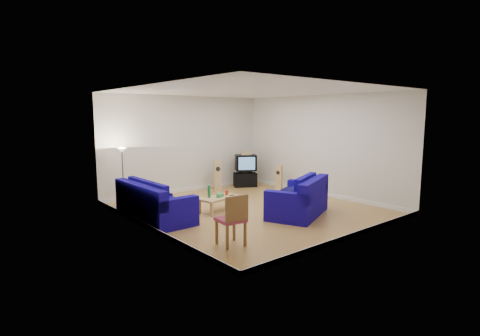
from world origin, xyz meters
TOP-DOWN VIEW (x-y plane):
  - room at (0.00, 0.00)m, footprint 6.01×6.51m
  - sofa_three_seat at (-2.52, 0.74)m, footprint 1.06×2.40m
  - sofa_loveseat at (0.60, -1.31)m, footprint 2.22×1.78m
  - coffee_table at (-0.79, 0.31)m, footprint 1.18×0.71m
  - bottle at (-1.05, 0.41)m, footprint 0.09×0.09m
  - tissue_box at (-0.78, 0.30)m, footprint 0.25×0.20m
  - red_canister at (-0.50, 0.37)m, footprint 0.13×0.13m
  - remote at (-0.42, 0.24)m, footprint 0.15×0.08m
  - tv_stand at (2.06, 2.60)m, footprint 0.93×0.79m
  - av_receiver at (2.05, 2.59)m, footprint 0.44×0.38m
  - television at (2.09, 2.61)m, footprint 0.91×0.85m
  - centre_speaker at (2.08, 2.57)m, footprint 0.38×0.31m
  - speaker_left at (0.89, 2.70)m, footprint 0.35×0.38m
  - speaker_right at (2.45, 1.28)m, footprint 0.32×0.30m
  - floor_lamp at (-2.45, 2.70)m, footprint 0.28×0.28m
  - dining_chair at (-2.18, -2.03)m, footprint 0.55×0.55m

SIDE VIEW (x-z plane):
  - tv_stand at x=2.06m, z-range 0.00..0.49m
  - sofa_three_seat at x=-2.52m, z-range -0.12..0.80m
  - coffee_table at x=-0.79m, z-range 0.15..0.55m
  - sofa_loveseat at x=0.60m, z-range -0.12..0.86m
  - remote at x=-0.42m, z-range 0.40..0.42m
  - speaker_right at x=2.45m, z-range 0.00..0.87m
  - tissue_box at x=-0.78m, z-range 0.40..0.49m
  - red_canister at x=-0.50m, z-range 0.40..0.54m
  - speaker_left at x=0.89m, z-range 0.00..1.04m
  - av_receiver at x=2.05m, z-range 0.49..0.59m
  - bottle at x=-1.05m, z-range 0.40..0.73m
  - dining_chair at x=-2.18m, z-range 0.06..1.10m
  - television at x=2.09m, z-range 0.59..1.16m
  - centre_speaker at x=2.08m, z-range 1.16..1.28m
  - floor_lamp at x=-2.45m, z-range 0.54..2.18m
  - room at x=0.00m, z-range -0.06..3.15m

